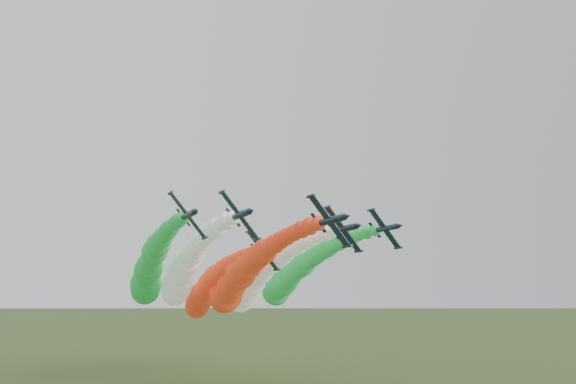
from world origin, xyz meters
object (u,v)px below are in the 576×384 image
at_px(jet_lead, 238,280).
at_px(jet_trail, 206,291).
at_px(jet_outer_right, 292,276).
at_px(jet_outer_left, 149,273).
at_px(jet_inner_right, 254,282).
at_px(jet_inner_left, 183,274).

height_order(jet_lead, jet_trail, jet_lead).
xyz_separation_m(jet_outer_right, jet_trail, (-22.56, 8.48, -4.06)).
bearing_deg(jet_lead, jet_outer_left, 132.04).
xyz_separation_m(jet_inner_right, jet_trail, (-7.47, 17.84, -2.14)).
bearing_deg(jet_inner_left, jet_trail, 58.41).
bearing_deg(jet_lead, jet_outer_right, 41.24).
bearing_deg(jet_outer_right, jet_outer_left, -178.23).
bearing_deg(jet_outer_right, jet_trail, 159.39).
height_order(jet_inner_right, jet_outer_right, jet_outer_right).
relative_size(jet_inner_left, jet_inner_right, 0.99).
relative_size(jet_outer_left, jet_trail, 1.00).
height_order(jet_outer_right, jet_trail, jet_outer_right).
bearing_deg(jet_inner_left, jet_lead, -43.91).
distance_m(jet_lead, jet_trail, 28.93).
xyz_separation_m(jet_inner_left, jet_outer_left, (-6.49, 8.77, 0.36)).
xyz_separation_m(jet_inner_left, jet_inner_right, (18.85, 0.67, -1.83)).
bearing_deg(jet_outer_left, jet_inner_left, -53.49).
bearing_deg(jet_outer_right, jet_inner_right, -148.21).
relative_size(jet_outer_right, jet_trail, 1.01).
relative_size(jet_inner_left, jet_trail, 1.00).
bearing_deg(jet_inner_right, jet_lead, -126.45).
xyz_separation_m(jet_lead, jet_trail, (0.66, 28.83, -2.27)).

